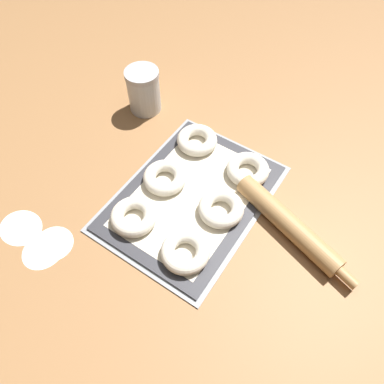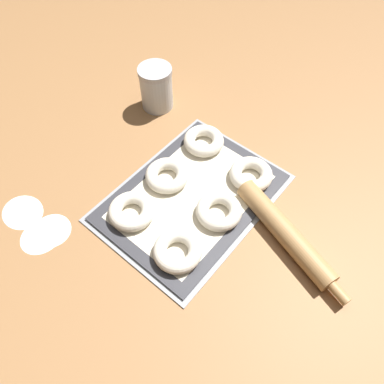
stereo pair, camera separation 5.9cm
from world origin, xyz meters
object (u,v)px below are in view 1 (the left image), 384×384
object	(u,v)px
bagel_front_left	(185,252)
flour_canister	(144,91)
bagel_back_center	(166,177)
rolling_pin	(288,223)
bagel_front_right	(248,170)
baking_tray	(192,197)
bagel_back_right	(197,140)
bagel_front_center	(222,208)
bagel_back_left	(134,217)

from	to	relation	value
bagel_front_left	flour_canister	size ratio (longest dim) A/B	0.84
bagel_back_center	rolling_pin	xyz separation A→B (m)	(0.05, -0.34, -0.00)
bagel_back_center	rolling_pin	bearing A→B (deg)	-81.25
bagel_front_right	flour_canister	xyz separation A→B (m)	(0.06, 0.40, 0.04)
baking_tray	bagel_front_left	bearing A→B (deg)	-151.58
flour_canister	bagel_back_right	bearing A→B (deg)	-101.95
bagel_front_left	flour_canister	bearing A→B (deg)	47.92
bagel_front_center	bagel_back_center	world-z (taller)	same
bagel_front_left	bagel_back_left	bearing A→B (deg)	86.95
bagel_back_left	bagel_back_right	bearing A→B (deg)	2.02
bagel_front_right	bagel_front_left	bearing A→B (deg)	179.45
flour_canister	bagel_front_left	bearing A→B (deg)	-132.08
bagel_back_left	rolling_pin	xyz separation A→B (m)	(0.20, -0.33, -0.00)
bagel_back_center	bagel_back_right	bearing A→B (deg)	1.14
baking_tray	bagel_back_center	xyz separation A→B (m)	(0.00, 0.09, 0.02)
bagel_back_center	bagel_back_right	size ratio (longest dim) A/B	1.00
baking_tray	rolling_pin	world-z (taller)	rolling_pin
flour_canister	bagel_back_left	bearing A→B (deg)	-145.93
bagel_back_left	bagel_back_center	distance (m)	0.15
bagel_front_left	bagel_back_center	bearing A→B (deg)	47.55
bagel_back_center	baking_tray	bearing A→B (deg)	-91.77
bagel_back_right	bagel_front_center	bearing A→B (deg)	-131.49
bagel_front_center	flour_canister	size ratio (longest dim) A/B	0.84
baking_tray	bagel_back_right	bearing A→B (deg)	29.23
bagel_front_left	flour_canister	distance (m)	0.54
bagel_back_center	flour_canister	world-z (taller)	flour_canister
bagel_front_left	flour_canister	world-z (taller)	flour_canister
bagel_front_left	bagel_back_right	size ratio (longest dim) A/B	1.00
bagel_front_right	baking_tray	bearing A→B (deg)	149.88
bagel_front_right	bagel_back_left	distance (m)	0.33
bagel_back_left	baking_tray	bearing A→B (deg)	-28.93
bagel_front_right	flour_canister	distance (m)	0.41
rolling_pin	bagel_back_right	bearing A→B (deg)	72.53
bagel_back_center	flour_canister	bearing A→B (deg)	48.20
bagel_back_left	rolling_pin	size ratio (longest dim) A/B	0.29
bagel_front_center	bagel_back_left	size ratio (longest dim) A/B	1.00
bagel_front_left	rolling_pin	xyz separation A→B (m)	(0.21, -0.17, -0.00)
bagel_front_left	bagel_front_right	world-z (taller)	same
bagel_front_center	rolling_pin	world-z (taller)	rolling_pin
bagel_front_center	bagel_front_right	bearing A→B (deg)	1.78
flour_canister	rolling_pin	bearing A→B (deg)	-105.28
rolling_pin	bagel_front_right	bearing A→B (deg)	60.49
bagel_front_center	bagel_front_left	bearing A→B (deg)	177.26
baking_tray	bagel_back_left	world-z (taller)	bagel_back_left
bagel_back_center	bagel_back_left	bearing A→B (deg)	-177.02
flour_canister	baking_tray	bearing A→B (deg)	-123.35
bagel_front_center	bagel_front_right	size ratio (longest dim) A/B	1.00
bagel_back_center	rolling_pin	distance (m)	0.34
bagel_front_left	bagel_back_center	world-z (taller)	same
baking_tray	bagel_front_left	world-z (taller)	bagel_front_left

